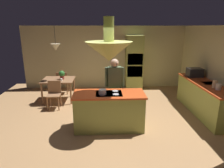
% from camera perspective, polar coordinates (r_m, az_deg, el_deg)
% --- Properties ---
extents(ground, '(8.16, 8.16, 0.00)m').
position_cam_1_polar(ground, '(5.49, -0.88, -11.27)').
color(ground, '#AD7F51').
extents(wall_back, '(6.80, 0.10, 2.55)m').
position_cam_1_polar(wall_back, '(8.42, -1.60, 7.57)').
color(wall_back, beige).
rests_on(wall_back, ground).
extents(kitchen_island, '(1.77, 0.79, 0.96)m').
position_cam_1_polar(kitchen_island, '(5.10, -0.84, -7.59)').
color(kitchen_island, '#A0A84C').
rests_on(kitchen_island, ground).
extents(counter_run_right, '(0.73, 2.62, 0.94)m').
position_cam_1_polar(counter_run_right, '(6.56, 24.68, -3.62)').
color(counter_run_right, '#A0A84C').
rests_on(counter_run_right, ground).
extents(oven_tower, '(0.66, 0.62, 2.19)m').
position_cam_1_polar(oven_tower, '(8.14, 6.27, 5.90)').
color(oven_tower, '#A0A84C').
rests_on(oven_tower, ground).
extents(dining_table, '(1.07, 0.92, 0.76)m').
position_cam_1_polar(dining_table, '(7.20, -15.01, 0.55)').
color(dining_table, '#906341').
rests_on(dining_table, ground).
extents(person_at_island, '(0.53, 0.22, 1.68)m').
position_cam_1_polar(person_at_island, '(5.57, 0.73, -0.15)').
color(person_at_island, tan).
rests_on(person_at_island, ground).
extents(range_hood, '(1.10, 1.10, 1.00)m').
position_cam_1_polar(range_hood, '(4.70, -0.91, 9.58)').
color(range_hood, '#A0A84C').
extents(pendant_light_over_table, '(0.32, 0.32, 0.82)m').
position_cam_1_polar(pendant_light_over_table, '(6.98, -15.73, 10.08)').
color(pendant_light_over_table, beige).
extents(chair_facing_island, '(0.40, 0.40, 0.87)m').
position_cam_1_polar(chair_facing_island, '(6.60, -16.13, -2.36)').
color(chair_facing_island, '#906341').
rests_on(chair_facing_island, ground).
extents(chair_by_back_wall, '(0.40, 0.40, 0.87)m').
position_cam_1_polar(chair_by_back_wall, '(7.88, -13.90, 0.78)').
color(chair_by_back_wall, '#906341').
rests_on(chair_by_back_wall, ground).
extents(potted_plant_on_table, '(0.20, 0.20, 0.30)m').
position_cam_1_polar(potted_plant_on_table, '(7.10, -14.09, 2.64)').
color(potted_plant_on_table, '#99382D').
rests_on(potted_plant_on_table, dining_table).
extents(cup_on_table, '(0.07, 0.07, 0.09)m').
position_cam_1_polar(cup_on_table, '(6.91, -14.20, 1.20)').
color(cup_on_table, white).
rests_on(cup_on_table, dining_table).
extents(canister_flour, '(0.14, 0.14, 0.16)m').
position_cam_1_polar(canister_flour, '(5.86, 28.04, -0.72)').
color(canister_flour, silver).
rests_on(canister_flour, counter_run_right).
extents(canister_sugar, '(0.12, 0.12, 0.20)m').
position_cam_1_polar(canister_sugar, '(6.01, 27.23, -0.03)').
color(canister_sugar, '#E0B78C').
rests_on(canister_sugar, counter_run_right).
extents(microwave_on_counter, '(0.46, 0.36, 0.28)m').
position_cam_1_polar(microwave_on_counter, '(7.07, 22.46, 3.06)').
color(microwave_on_counter, '#232326').
rests_on(microwave_on_counter, counter_run_right).
extents(cooking_pot_on_cooktop, '(0.18, 0.18, 0.12)m').
position_cam_1_polar(cooking_pot_on_cooktop, '(4.79, -2.73, -2.27)').
color(cooking_pot_on_cooktop, '#B2B2B7').
rests_on(cooking_pot_on_cooktop, kitchen_island).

